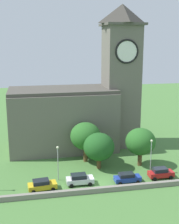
# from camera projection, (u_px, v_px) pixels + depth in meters

# --- Properties ---
(ground_plane) EXTENTS (200.00, 200.00, 0.00)m
(ground_plane) POSITION_uv_depth(u_px,v_px,m) (84.00, 153.00, 65.53)
(ground_plane) COLOR #477538
(church) EXTENTS (29.07, 12.62, 31.25)m
(church) POSITION_uv_depth(u_px,v_px,m) (81.00, 105.00, 67.41)
(church) COLOR #666056
(church) RESTS_ON ground
(quay_barrier) EXTENTS (54.00, 0.70, 0.84)m
(quay_barrier) POSITION_uv_depth(u_px,v_px,m) (103.00, 189.00, 48.32)
(quay_barrier) COLOR gray
(quay_barrier) RESTS_ON ground
(car_yellow) EXTENTS (4.74, 2.64, 1.75)m
(car_yellow) POSITION_uv_depth(u_px,v_px,m) (42.00, 185.00, 48.87)
(car_yellow) COLOR gold
(car_yellow) RESTS_ON ground
(car_white) EXTENTS (4.56, 2.31, 1.82)m
(car_white) POSITION_uv_depth(u_px,v_px,m) (80.00, 179.00, 50.79)
(car_white) COLOR silver
(car_white) RESTS_ON ground
(car_blue) EXTENTS (4.56, 2.07, 1.69)m
(car_blue) POSITION_uv_depth(u_px,v_px,m) (127.00, 178.00, 51.49)
(car_blue) COLOR #233D9E
(car_blue) RESTS_ON ground
(car_red) EXTENTS (4.42, 2.14, 1.87)m
(car_red) POSITION_uv_depth(u_px,v_px,m) (161.00, 173.00, 53.19)
(car_red) COLOR red
(car_red) RESTS_ON ground
(streetlamp_west_mid) EXTENTS (0.44, 0.44, 6.18)m
(streetlamp_west_mid) POSITION_uv_depth(u_px,v_px,m) (58.00, 157.00, 51.61)
(streetlamp_west_mid) COLOR #9EA0A5
(streetlamp_west_mid) RESTS_ON ground
(streetlamp_central) EXTENTS (0.44, 0.44, 6.39)m
(streetlamp_central) POSITION_uv_depth(u_px,v_px,m) (151.00, 151.00, 54.41)
(streetlamp_central) COLOR #9EA0A5
(streetlamp_central) RESTS_ON ground
(tree_churchyard) EXTENTS (5.76, 5.76, 7.42)m
(tree_churchyard) POSITION_uv_depth(u_px,v_px,m) (140.00, 142.00, 57.79)
(tree_churchyard) COLOR brown
(tree_churchyard) RESTS_ON ground
(tree_riverside_east) EXTENTS (6.00, 6.00, 8.01)m
(tree_riverside_east) POSITION_uv_depth(u_px,v_px,m) (85.00, 136.00, 59.62)
(tree_riverside_east) COLOR brown
(tree_riverside_east) RESTS_ON ground
(tree_riverside_west) EXTENTS (5.80, 5.80, 6.89)m
(tree_riverside_west) POSITION_uv_depth(u_px,v_px,m) (99.00, 147.00, 56.57)
(tree_riverside_west) COLOR brown
(tree_riverside_west) RESTS_ON ground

